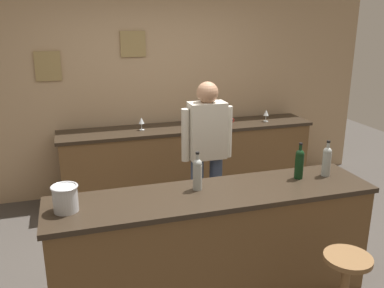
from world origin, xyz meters
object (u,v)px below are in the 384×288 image
at_px(ice_bucket, 65,198).
at_px(wine_glass_b, 266,113).
at_px(coffee_mug, 228,121).
at_px(wine_glass_a, 141,121).
at_px(wine_bottle_b, 299,163).
at_px(bartender, 207,150).
at_px(bar_stool, 345,285).
at_px(wine_bottle_c, 327,160).
at_px(wine_bottle_a, 197,173).

bearing_deg(ice_bucket, wine_glass_b, 38.32).
bearing_deg(coffee_mug, wine_glass_a, 176.49).
xyz_separation_m(wine_bottle_b, wine_glass_b, (0.66, 1.92, -0.05)).
height_order(bartender, bar_stool, bartender).
relative_size(bar_stool, ice_bucket, 3.62).
relative_size(ice_bucket, wine_glass_a, 1.21).
xyz_separation_m(bartender, ice_bucket, (-1.35, -0.96, 0.08)).
bearing_deg(bartender, wine_glass_a, 112.78).
height_order(wine_bottle_c, coffee_mug, wine_bottle_c).
relative_size(wine_glass_a, wine_glass_b, 1.00).
bearing_deg(wine_glass_a, wine_bottle_a, -87.55).
xyz_separation_m(ice_bucket, wine_glass_b, (2.52, 1.99, -0.01)).
distance_m(wine_bottle_a, wine_bottle_c, 1.13).
relative_size(bartender, wine_glass_b, 10.45).
distance_m(bar_stool, wine_glass_a, 2.97).
xyz_separation_m(bartender, wine_bottle_a, (-0.37, -0.86, 0.12)).
relative_size(bar_stool, wine_glass_b, 4.39).
bearing_deg(wine_bottle_a, ice_bucket, -174.63).
bearing_deg(coffee_mug, wine_bottle_a, -118.20).
bearing_deg(wine_glass_a, coffee_mug, -3.51).
height_order(wine_bottle_a, wine_bottle_b, same).
height_order(wine_bottle_a, wine_glass_a, wine_bottle_a).
xyz_separation_m(bartender, wine_bottle_b, (0.50, -0.88, 0.12)).
relative_size(wine_bottle_b, ice_bucket, 1.63).
xyz_separation_m(wine_glass_a, wine_glass_b, (1.62, -0.05, 0.00)).
bearing_deg(bar_stool, wine_glass_a, 107.47).
distance_m(wine_bottle_b, wine_glass_b, 2.03).
bearing_deg(wine_bottle_b, bar_stool, -95.86).
relative_size(wine_bottle_a, wine_bottle_c, 1.00).
height_order(bartender, wine_bottle_b, bartender).
bearing_deg(wine_bottle_c, wine_glass_a, 121.37).
height_order(bar_stool, wine_glass_a, wine_glass_a).
bearing_deg(ice_bucket, bartender, 35.22).
bearing_deg(wine_bottle_c, wine_glass_b, 77.93).
height_order(wine_bottle_b, wine_bottle_c, same).
relative_size(wine_bottle_a, wine_glass_b, 1.97).
bearing_deg(bartender, coffee_mug, 58.04).
xyz_separation_m(bar_stool, wine_bottle_b, (0.08, 0.81, 0.60)).
xyz_separation_m(wine_bottle_c, wine_glass_a, (-1.21, 1.98, -0.05)).
height_order(wine_bottle_a, wine_bottle_c, same).
relative_size(bartender, ice_bucket, 8.61).
bearing_deg(wine_bottle_a, wine_bottle_c, -1.71).
distance_m(wine_bottle_c, ice_bucket, 2.11).
bearing_deg(wine_bottle_c, coffee_mug, 93.47).
distance_m(bar_stool, coffee_mug, 2.76).
bearing_deg(wine_bottle_b, wine_bottle_c, -2.87).
height_order(wine_bottle_a, coffee_mug, wine_bottle_a).
distance_m(bartender, wine_glass_a, 1.18).
bearing_deg(wine_glass_a, wine_glass_b, -1.81).
distance_m(wine_bottle_c, wine_glass_b, 1.98).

